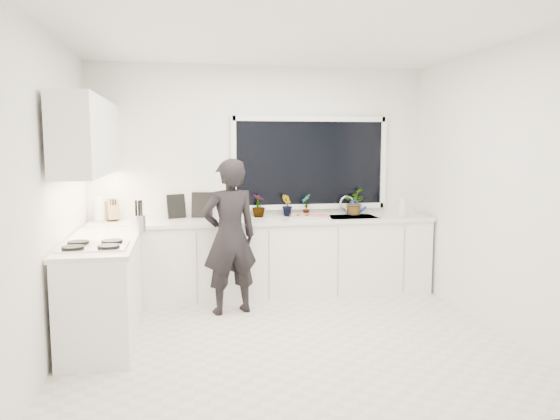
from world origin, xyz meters
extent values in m
cube|color=beige|center=(0.00, 0.00, -0.01)|extent=(4.00, 3.50, 0.02)
cube|color=white|center=(0.00, 1.76, 1.35)|extent=(4.00, 0.02, 2.70)
cube|color=white|center=(-2.01, 0.00, 1.35)|extent=(0.02, 3.50, 2.70)
cube|color=white|center=(2.01, 0.00, 1.35)|extent=(0.02, 3.50, 2.70)
cube|color=white|center=(0.00, 0.00, 2.71)|extent=(4.00, 3.50, 0.02)
cube|color=black|center=(0.60, 1.73, 1.55)|extent=(1.80, 0.02, 1.00)
cube|color=white|center=(0.00, 1.45, 0.44)|extent=(3.92, 0.58, 0.88)
cube|color=white|center=(-1.67, 0.35, 0.44)|extent=(0.58, 1.60, 0.88)
cube|color=silver|center=(0.00, 1.44, 0.90)|extent=(3.94, 0.62, 0.04)
cube|color=silver|center=(-1.67, 0.35, 0.90)|extent=(0.62, 1.60, 0.04)
cube|color=white|center=(-1.79, 0.70, 1.85)|extent=(0.34, 2.10, 0.70)
cube|color=silver|center=(1.05, 1.45, 0.87)|extent=(0.58, 0.42, 0.14)
cylinder|color=silver|center=(1.05, 1.65, 1.03)|extent=(0.03, 0.03, 0.22)
cube|color=black|center=(-1.69, 0.00, 0.94)|extent=(0.56, 0.48, 0.03)
imported|color=black|center=(-0.46, 0.90, 0.82)|extent=(0.67, 0.52, 1.64)
cube|color=#BCBCC1|center=(0.53, 1.42, 0.94)|extent=(0.54, 0.45, 0.03)
cube|color=#BB4218|center=(0.53, 1.42, 0.95)|extent=(0.49, 0.40, 0.01)
cylinder|color=#1330BA|center=(1.13, 1.61, 0.98)|extent=(0.18, 0.18, 0.13)
cylinder|color=silver|center=(-1.85, 1.55, 1.05)|extent=(0.11, 0.11, 0.26)
cube|color=olive|center=(-1.71, 1.59, 1.03)|extent=(0.16, 0.14, 0.22)
cylinder|color=silver|center=(-1.37, 0.80, 1.00)|extent=(0.14, 0.14, 0.16)
cube|color=black|center=(-1.01, 1.69, 1.06)|extent=(0.21, 0.10, 0.28)
cube|color=black|center=(-0.71, 1.69, 1.07)|extent=(0.25, 0.08, 0.30)
imported|color=#26662D|center=(-0.05, 1.61, 1.06)|extent=(0.22, 0.22, 0.28)
imported|color=#26662D|center=(0.30, 1.61, 1.05)|extent=(0.12, 0.15, 0.27)
imported|color=#26662D|center=(0.53, 1.61, 1.05)|extent=(0.10, 0.14, 0.26)
imported|color=#26662D|center=(1.12, 1.61, 1.08)|extent=(0.27, 0.31, 0.31)
imported|color=#D8BF66|center=(1.63, 1.30, 1.07)|extent=(0.13, 0.13, 0.30)
imported|color=#D8BF66|center=(1.62, 1.30, 1.02)|extent=(0.12, 0.11, 0.19)
camera|label=1|loc=(-0.95, -4.73, 1.79)|focal=35.00mm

